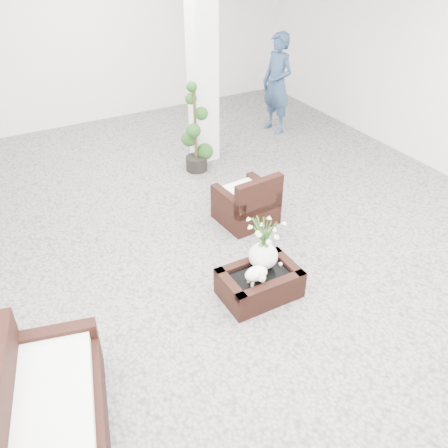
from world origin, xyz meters
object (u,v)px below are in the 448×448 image
loveseat (51,413)px  topiary (195,128)px  armchair (246,196)px  coffee_table (259,284)px

loveseat → topiary: topiary is taller
topiary → armchair: bearing=-92.6°
loveseat → armchair: bearing=-41.2°
coffee_table → topiary: bearing=76.6°
coffee_table → topiary: topiary is taller
armchair → topiary: topiary is taller
coffee_table → armchair: size_ratio=1.13×
coffee_table → loveseat: size_ratio=0.53×
coffee_table → loveseat: loveseat is taller
loveseat → topiary: size_ratio=1.11×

